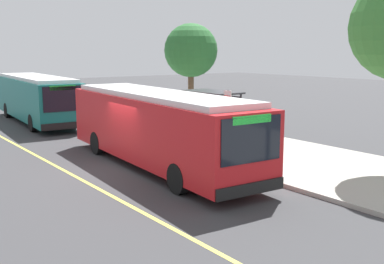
{
  "coord_description": "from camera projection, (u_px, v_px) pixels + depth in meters",
  "views": [
    {
      "loc": [
        15.68,
        -8.55,
        4.47
      ],
      "look_at": [
        2.4,
        1.29,
        1.62
      ],
      "focal_mm": 43.64,
      "sensor_mm": 36.0,
      "label": 1
    }
  ],
  "objects": [
    {
      "name": "transit_bus_main",
      "position": [
        157.0,
        126.0,
        18.11
      ],
      "size": [
        11.58,
        3.33,
        2.95
      ],
      "color": "red",
      "rests_on": "ground_plane"
    },
    {
      "name": "route_sign_post",
      "position": [
        228.0,
        115.0,
        18.86
      ],
      "size": [
        0.44,
        0.08,
        2.8
      ],
      "color": "#333338",
      "rests_on": "sidewalk_curb"
    },
    {
      "name": "waiting_bench",
      "position": [
        213.0,
        132.0,
        22.49
      ],
      "size": [
        1.6,
        0.48,
        0.95
      ],
      "color": "brown",
      "rests_on": "sidewalk_curb"
    },
    {
      "name": "transit_bus_second",
      "position": [
        36.0,
        97.0,
        29.58
      ],
      "size": [
        11.53,
        3.37,
        2.95
      ],
      "color": "#146B66",
      "rests_on": "ground_plane"
    },
    {
      "name": "ground_plane",
      "position": [
        129.0,
        168.0,
        18.19
      ],
      "size": [
        120.0,
        120.0,
        0.0
      ],
      "primitive_type": "plane",
      "color": "#38383A"
    },
    {
      "name": "sidewalk_curb",
      "position": [
        243.0,
        147.0,
        21.7
      ],
      "size": [
        44.0,
        6.4,
        0.15
      ],
      "primitive_type": "cube",
      "color": "#A8A399",
      "rests_on": "ground_plane"
    },
    {
      "name": "bus_shelter",
      "position": [
        212.0,
        105.0,
        22.4
      ],
      "size": [
        2.9,
        1.6,
        2.48
      ],
      "color": "#333338",
      "rests_on": "sidewalk_curb"
    },
    {
      "name": "lane_stripe_center",
      "position": [
        75.0,
        176.0,
        16.9
      ],
      "size": [
        36.0,
        0.14,
        0.01
      ],
      "primitive_type": "cube",
      "color": "#E0D64C",
      "rests_on": "ground_plane"
    },
    {
      "name": "pedestrian_commuter",
      "position": [
        186.0,
        122.0,
        22.45
      ],
      "size": [
        0.24,
        0.4,
        1.69
      ],
      "color": "#282D47",
      "rests_on": "sidewalk_curb"
    },
    {
      "name": "street_tree_upstreet",
      "position": [
        191.0,
        51.0,
        28.21
      ],
      "size": [
        3.24,
        3.24,
        6.01
      ],
      "color": "brown",
      "rests_on": "sidewalk_curb"
    }
  ]
}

